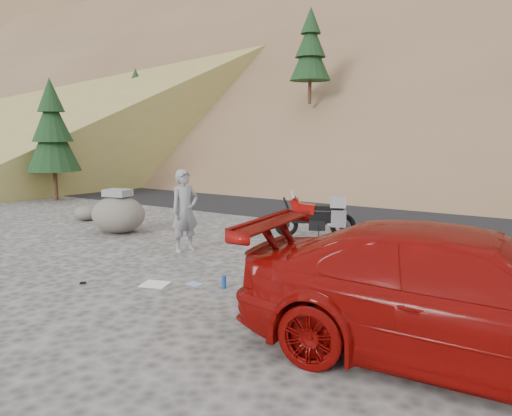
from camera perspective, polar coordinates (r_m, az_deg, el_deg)
The scene contains 14 objects.
ground at distance 11.49m, azimuth -8.01°, elevation -5.72°, with size 140.00×140.00×0.00m, color #403E3B.
road at distance 19.09m, azimuth 9.91°, elevation -0.00°, with size 120.00×7.00×0.05m, color black.
hillside at distance 50.50m, azimuth 25.18°, elevation 17.29°, with size 120.00×73.00×46.72m.
conifer_verge at distance 22.40m, azimuth -22.26°, elevation 8.18°, with size 2.20×2.20×5.04m.
motorcycle at distance 13.59m, azimuth 7.17°, elevation -1.04°, with size 2.06×1.15×1.31m.
man at distance 12.17m, azimuth -8.03°, elevation -4.91°, with size 0.72×0.47×1.97m, color gray.
red_car at distance 6.95m, azimuth 22.84°, elevation -16.16°, with size 2.35×5.78×1.68m, color maroon.
boulder at distance 14.68m, azimuth -15.45°, elevation -0.66°, with size 1.63×1.39×1.23m.
small_rock at distance 17.09m, azimuth -18.85°, elevation -0.54°, with size 0.92×0.85×0.48m.
gear_white_cloth at distance 9.68m, azimuth -11.45°, elevation -8.52°, with size 0.49×0.43×0.02m, color white.
gear_bottle at distance 9.27m, azimuth -3.69°, elevation -8.44°, with size 0.08×0.08×0.23m, color navy.
gear_funnel at distance 8.57m, azimuth 3.75°, elevation -10.13°, with size 0.13×0.13×0.16m, color #AF1D0B.
gear_glove_b at distance 10.08m, azimuth -19.18°, elevation -8.09°, with size 0.10×0.08×0.03m, color black.
gear_blue_cloth at distance 9.58m, azimuth -7.03°, elevation -8.61°, with size 0.29×0.21×0.01m, color #8199C8.
Camera 1 is at (7.31, -8.40, 2.84)m, focal length 35.00 mm.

